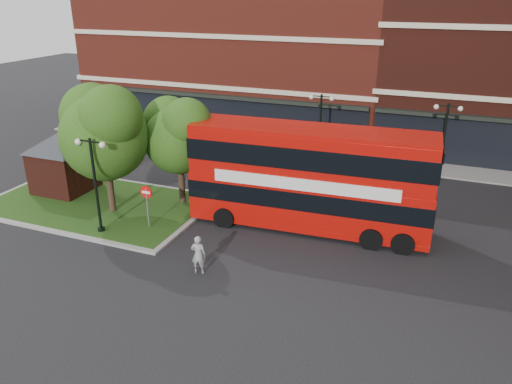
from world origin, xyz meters
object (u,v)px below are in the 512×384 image
at_px(woman, 198,255).
at_px(car_silver, 259,143).
at_px(bus, 310,172).
at_px(car_white, 372,157).

xyz_separation_m(woman, car_silver, (-3.94, 17.36, -0.27)).
bearing_deg(bus, car_silver, 119.13).
xyz_separation_m(bus, woman, (-3.14, -6.14, -2.15)).
distance_m(woman, car_silver, 17.80).
bearing_deg(woman, car_white, -116.28).
distance_m(car_silver, car_white, 8.60).
height_order(car_silver, car_white, car_white).
xyz_separation_m(bus, car_silver, (-7.08, 11.22, -2.41)).
distance_m(bus, woman, 7.23).
distance_m(bus, car_silver, 13.48).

